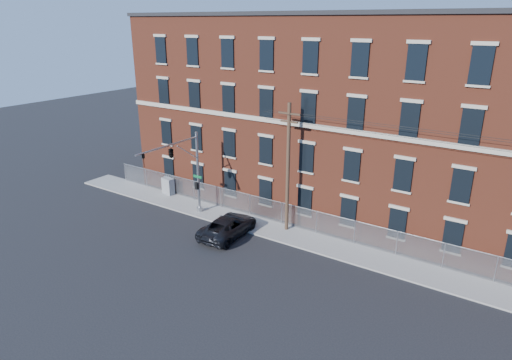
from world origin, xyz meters
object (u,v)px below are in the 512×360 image
at_px(pickup_truck, 228,226).
at_px(utility_cabinet, 168,186).
at_px(utility_pole_near, 288,166).
at_px(traffic_signal_mast, 178,159).

bearing_deg(pickup_truck, utility_cabinet, -23.54).
relative_size(utility_pole_near, utility_cabinet, 6.44).
distance_m(utility_pole_near, utility_cabinet, 13.89).
height_order(pickup_truck, utility_cabinet, utility_cabinet).
bearing_deg(utility_pole_near, traffic_signal_mast, -156.86).
distance_m(traffic_signal_mast, utility_cabinet, 7.83).
relative_size(pickup_truck, utility_cabinet, 3.58).
relative_size(traffic_signal_mast, utility_cabinet, 4.51).
bearing_deg(traffic_signal_mast, pickup_truck, 2.34).
relative_size(traffic_signal_mast, pickup_truck, 1.26).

